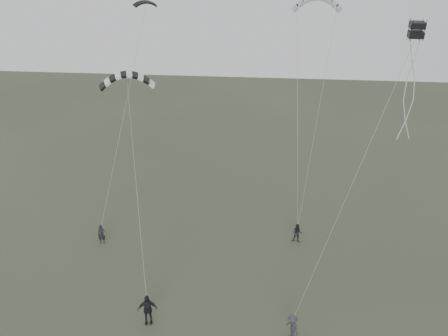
# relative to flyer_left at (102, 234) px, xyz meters

# --- Properties ---
(ground) EXTENTS (140.00, 140.00, 0.00)m
(ground) POSITION_rel_flyer_left_xyz_m (8.49, -6.68, -0.79)
(ground) COLOR #35402C
(ground) RESTS_ON ground
(flyer_left) EXTENTS (0.64, 0.49, 1.58)m
(flyer_left) POSITION_rel_flyer_left_xyz_m (0.00, 0.00, 0.00)
(flyer_left) COLOR black
(flyer_left) RESTS_ON ground
(flyer_right) EXTENTS (0.81, 0.67, 1.54)m
(flyer_right) POSITION_rel_flyer_left_xyz_m (15.10, 2.05, -0.02)
(flyer_right) COLOR black
(flyer_right) RESTS_ON ground
(flyer_center) EXTENTS (1.24, 0.77, 1.97)m
(flyer_center) POSITION_rel_flyer_left_xyz_m (5.98, -7.92, 0.20)
(flyer_center) COLOR black
(flyer_center) RESTS_ON ground
(flyer_far) EXTENTS (1.07, 1.16, 1.57)m
(flyer_far) POSITION_rel_flyer_left_xyz_m (14.51, -8.07, -0.01)
(flyer_far) COLOR #2F2F34
(flyer_far) RESTS_ON ground
(kite_dark_small) EXTENTS (1.78, 1.48, 0.67)m
(kite_dark_small) POSITION_rel_flyer_left_xyz_m (3.06, 5.62, 16.64)
(kite_dark_small) COLOR black
(kite_dark_small) RESTS_ON flyer_left
(kite_striped) EXTENTS (3.42, 2.08, 1.39)m
(kite_striped) POSITION_rel_flyer_left_xyz_m (3.98, -2.32, 12.96)
(kite_striped) COLOR black
(kite_striped) RESTS_ON flyer_center
(kite_box) EXTENTS (0.74, 0.81, 0.81)m
(kite_box) POSITION_rel_flyer_left_xyz_m (19.57, -4.51, 15.95)
(kite_box) COLOR black
(kite_box) RESTS_ON flyer_far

